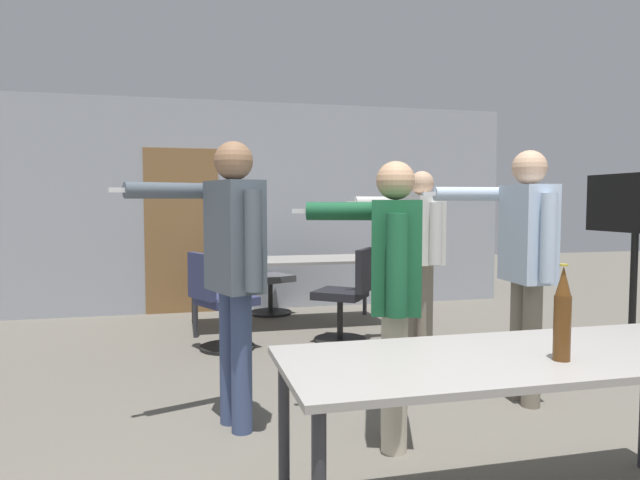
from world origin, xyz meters
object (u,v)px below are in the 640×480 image
(person_center_tall, at_px, (232,255))
(person_left_plaid, at_px, (525,250))
(beer_bottle, at_px, (562,315))
(person_near_casual, at_px, (392,278))
(office_chair_far_left, at_px, (347,298))
(tv_screen, at_px, (635,242))
(office_chair_near_pushed, at_px, (220,305))
(person_right_polo, at_px, (420,243))
(office_chair_far_right, at_px, (265,281))
(drink_cup, at_px, (264,255))

(person_center_tall, bearing_deg, person_left_plaid, -109.84)
(person_center_tall, relative_size, beer_bottle, 4.49)
(person_near_casual, distance_m, office_chair_far_left, 2.45)
(tv_screen, height_order, office_chair_far_left, tv_screen)
(person_left_plaid, distance_m, office_chair_near_pushed, 2.79)
(tv_screen, bearing_deg, beer_bottle, -47.26)
(person_left_plaid, height_order, person_center_tall, person_center_tall)
(tv_screen, xyz_separation_m, person_right_polo, (-1.64, 0.83, -0.04))
(person_near_casual, relative_size, office_chair_far_right, 1.78)
(person_left_plaid, height_order, office_chair_near_pushed, person_left_plaid)
(tv_screen, bearing_deg, person_near_casual, -67.11)
(tv_screen, xyz_separation_m, person_center_tall, (-3.52, -0.68, 0.02))
(office_chair_near_pushed, height_order, beer_bottle, beer_bottle)
(office_chair_near_pushed, bearing_deg, person_center_tall, -26.72)
(person_right_polo, height_order, office_chair_far_right, person_right_polo)
(person_near_casual, bearing_deg, person_right_polo, -8.46)
(person_center_tall, height_order, person_near_casual, person_center_tall)
(person_right_polo, distance_m, office_chair_far_right, 2.35)
(person_center_tall, relative_size, person_right_polo, 1.04)
(beer_bottle, bearing_deg, office_chair_near_pushed, 108.50)
(person_left_plaid, distance_m, drink_cup, 3.13)
(office_chair_far_right, relative_size, beer_bottle, 2.33)
(person_near_casual, distance_m, office_chair_far_right, 3.95)
(person_left_plaid, height_order, person_near_casual, person_left_plaid)
(person_left_plaid, bearing_deg, person_center_tall, 93.93)
(person_center_tall, bearing_deg, person_right_polo, -70.44)
(person_near_casual, bearing_deg, office_chair_near_pushed, 38.24)
(person_center_tall, xyz_separation_m, office_chair_near_pushed, (0.05, 1.89, -0.64))
(person_left_plaid, xyz_separation_m, office_chair_far_left, (-0.69, 1.92, -0.62))
(office_chair_far_right, xyz_separation_m, beer_bottle, (0.47, -4.95, 0.51))
(person_center_tall, bearing_deg, tv_screen, -98.32)
(office_chair_near_pushed, bearing_deg, person_right_polo, 52.99)
(tv_screen, relative_size, beer_bottle, 4.21)
(tv_screen, distance_m, person_near_casual, 2.90)
(office_chair_far_left, bearing_deg, person_near_casual, -154.50)
(tv_screen, distance_m, beer_bottle, 3.19)
(person_center_tall, height_order, person_right_polo, person_center_tall)
(tv_screen, xyz_separation_m, beer_bottle, (-2.34, -2.17, -0.11))
(person_left_plaid, xyz_separation_m, office_chair_far_right, (-1.28, 3.49, -0.64))
(office_chair_far_right, bearing_deg, office_chair_near_pushed, -47.36)
(person_center_tall, height_order, drink_cup, person_center_tall)
(person_right_polo, height_order, beer_bottle, person_right_polo)
(person_near_casual, xyz_separation_m, beer_bottle, (0.32, -1.04, -0.03))
(office_chair_far_right, bearing_deg, person_center_tall, -36.20)
(person_left_plaid, bearing_deg, person_near_casual, 115.32)
(beer_bottle, xyz_separation_m, drink_cup, (-0.59, 4.26, -0.13))
(office_chair_near_pushed, xyz_separation_m, office_chair_far_right, (0.66, 1.58, -0.01))
(beer_bottle, bearing_deg, person_right_polo, 76.80)
(tv_screen, height_order, person_left_plaid, person_left_plaid)
(person_center_tall, distance_m, person_right_polo, 2.41)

